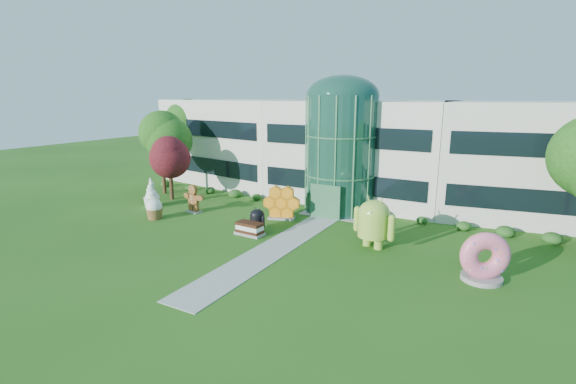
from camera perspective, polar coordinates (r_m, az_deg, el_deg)
The scene contains 14 objects.
ground at distance 26.77m, azimuth -3.01°, elevation -8.42°, with size 140.00×140.00×0.00m, color #215114.
building at distance 41.54m, azimuth 10.41°, elevation 5.76°, with size 46.00×15.00×9.30m, color beige, non-canonical shape.
atrium at distance 35.94m, azimuth 7.25°, elevation 5.15°, with size 6.00×6.00×9.80m, color #194738.
walkway at distance 28.36m, azimuth -0.82°, elevation -7.10°, with size 2.40×20.00×0.04m, color #9E9E93.
tree_red at distance 41.16m, azimuth -15.80°, elevation 3.09°, with size 4.00×4.00×6.00m, color #3F0C14, non-canonical shape.
trees_backdrop at distance 36.95m, azimuth 7.81°, elevation 4.25°, with size 52.00×8.00×8.40m, color #1D4F13, non-canonical shape.
android_green at distance 27.82m, azimuth 11.65°, elevation -3.73°, with size 3.32×2.22×3.77m, color #97BD3C, non-canonical shape.
android_black at distance 30.78m, azimuth -4.23°, elevation -3.59°, with size 1.74×1.16×1.97m, color black, non-canonical shape.
donut at distance 24.95m, azimuth 25.20°, elevation -7.92°, with size 2.69×1.29×2.80m, color #E5578B, non-canonical shape.
gingerbread at distance 36.49m, azimuth -12.82°, elevation -0.85°, with size 2.63×1.01×2.43m, color brown, non-canonical shape.
ice_cream_sandwich at distance 30.15m, azimuth -5.27°, elevation -5.00°, with size 2.12×1.06×0.94m, color black, non-canonical shape.
honeycomb at distance 33.63m, azimuth -0.88°, elevation -1.67°, with size 3.14×1.12×2.47m, color orange, non-canonical shape.
froyo at distance 39.26m, azimuth -18.18°, elevation -0.05°, with size 1.54×1.54×2.63m, color white, non-canonical shape.
cupcake at distance 35.45m, azimuth -17.81°, elevation -2.21°, with size 1.39×1.39×1.66m, color white, non-canonical shape.
Camera 1 is at (13.45, -20.96, 9.82)m, focal length 26.00 mm.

